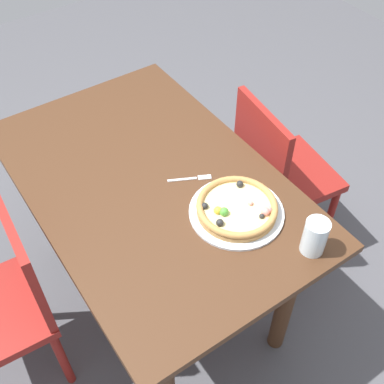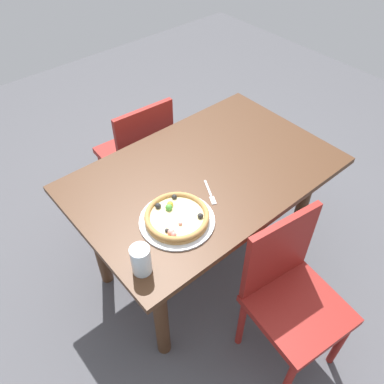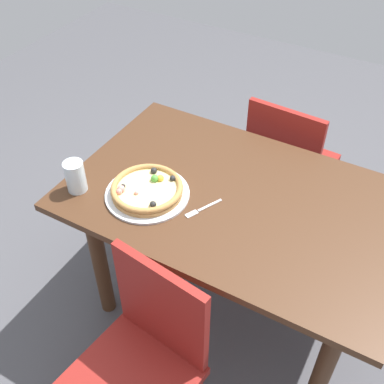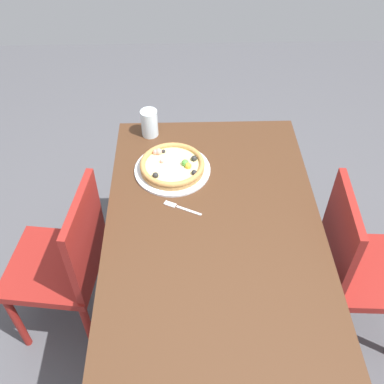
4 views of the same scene
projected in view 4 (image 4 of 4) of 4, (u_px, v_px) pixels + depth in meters
The scene contains 8 objects.
ground_plane at pixel (209, 321), 2.30m from camera, with size 6.00×6.00×0.00m, color #4C4C51.
dining_table at pixel (213, 243), 1.84m from camera, with size 1.33×0.85×0.76m.
chair_near at pixel (357, 265), 1.96m from camera, with size 0.42×0.42×0.87m.
chair_far at pixel (66, 261), 1.97m from camera, with size 0.45×0.45×0.87m.
plate at pixel (172, 170), 1.97m from camera, with size 0.33×0.33×0.01m, color silver.
pizza at pixel (172, 165), 1.95m from camera, with size 0.28×0.28×0.05m.
fork at pixel (179, 207), 1.81m from camera, with size 0.09×0.15×0.00m.
drinking_glass at pixel (149, 123), 2.10m from camera, with size 0.08×0.08×0.13m, color silver.
Camera 4 is at (-1.14, 0.12, 2.10)m, focal length 41.83 mm.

